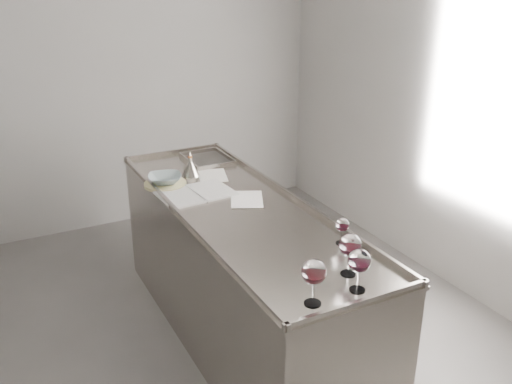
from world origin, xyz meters
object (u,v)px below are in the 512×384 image
wine_glass_right (359,262)px  ceramic_bowl (165,179)px  wine_glass_middle (350,246)px  notebook (196,193)px  wine_glass_left (314,273)px  wine_funnel (191,168)px  counter (241,276)px  wine_glass_small (342,226)px

wine_glass_right → ceramic_bowl: size_ratio=0.94×
wine_glass_middle → notebook: (-0.27, 1.27, -0.14)m
wine_glass_left → wine_glass_middle: wine_glass_left is taller
wine_glass_left → ceramic_bowl: 1.66m
wine_glass_right → ceramic_bowl: 1.69m
wine_glass_middle → wine_funnel: wine_glass_middle is taller
wine_glass_right → ceramic_bowl: bearing=101.8°
counter → wine_glass_small: wine_glass_small is taller
counter → ceramic_bowl: size_ratio=11.00×
wine_glass_right → wine_glass_middle: bearing=70.0°
wine_glass_small → ceramic_bowl: bearing=114.0°
wine_glass_small → notebook: bearing=113.3°
wine_glass_left → ceramic_bowl: (-0.10, 1.65, -0.11)m
wine_glass_left → notebook: size_ratio=0.45×
wine_glass_right → wine_funnel: size_ratio=1.14×
counter → wine_funnel: 0.85m
wine_glass_small → ceramic_bowl: 1.35m
wine_glass_left → ceramic_bowl: size_ratio=0.98×
wine_glass_left → wine_glass_middle: 0.32m
counter → notebook: 0.60m
counter → wine_glass_right: 1.25m
wine_glass_middle → wine_glass_right: size_ratio=1.02×
wine_glass_middle → wine_glass_right: (-0.05, -0.14, -0.00)m
counter → wine_glass_middle: 1.13m
notebook → wine_glass_left: bearing=-95.2°
notebook → wine_glass_middle: bearing=-82.4°
ceramic_bowl → wine_glass_right: bearing=-78.2°
wine_glass_right → wine_funnel: wine_glass_right is taller
wine_glass_right → ceramic_bowl: (-0.34, 1.65, -0.10)m
wine_glass_middle → wine_glass_small: size_ratio=1.45×
counter → wine_glass_small: (0.27, -0.67, 0.57)m
counter → ceramic_bowl: ceramic_bowl is taller
wine_glass_middle → notebook: 1.31m
wine_funnel → wine_glass_small: bearing=-76.0°
wine_glass_small → wine_funnel: bearing=104.0°
counter → wine_glass_middle: size_ratio=11.49×
counter → wine_glass_right: size_ratio=11.72×
wine_glass_left → counter: bearing=81.0°
wine_glass_right → wine_funnel: 1.75m
notebook → ceramic_bowl: (-0.12, 0.24, 0.04)m
wine_funnel → ceramic_bowl: bearing=-156.3°
wine_glass_right → wine_glass_small: wine_glass_right is taller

